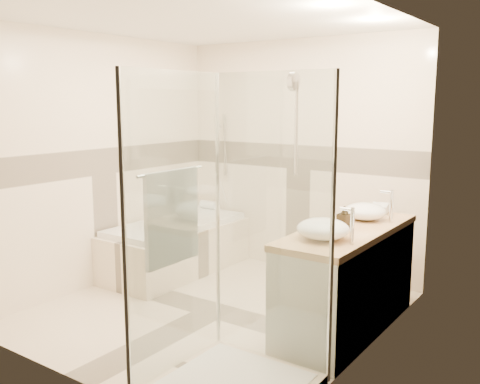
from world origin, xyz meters
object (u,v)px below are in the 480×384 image
Objects in this scene: bathtub at (177,244)px; amenity_bottle_a at (343,218)px; vanity at (347,279)px; shower_enclosure at (224,312)px; vessel_sink_near at (365,211)px; vessel_sink_far at (323,229)px; amenity_bottle_b at (346,219)px.

bathtub is 9.11× the size of amenity_bottle_a.
shower_enclosure is at bearing -102.97° from vanity.
vanity is at bearing -86.99° from vessel_sink_near.
amenity_bottle_a reaches higher than vessel_sink_far.
vanity is at bearing 87.31° from vessel_sink_far.
vessel_sink_near is at bearing 93.01° from vanity.
amenity_bottle_a is at bearing 77.22° from shower_enclosure.
shower_enclosure is (1.86, -1.62, 0.20)m from bathtub.
vanity is (2.15, -0.35, 0.12)m from bathtub.
amenity_bottle_b reaches higher than vanity.
shower_enclosure is 5.74× the size of vessel_sink_near.
vanity is 1.31m from shower_enclosure.
vessel_sink_near is 0.92× the size of vessel_sink_far.
amenity_bottle_b is (-0.02, -0.02, 0.50)m from vanity.
vessel_sink_far is 2.51× the size of amenity_bottle_b.
vessel_sink_near is 0.81m from vessel_sink_far.
amenity_bottle_b is at bearing -9.94° from bathtub.
vessel_sink_far is (0.00, -0.81, 0.01)m from vessel_sink_near.
vessel_sink_near reaches higher than vanity.
amenity_bottle_b is at bearing 90.00° from amenity_bottle_a.
amenity_bottle_a is (-0.02, -0.07, 0.52)m from vanity.
amenity_bottle_b is (0.00, -0.40, 0.01)m from vessel_sink_near.
shower_enclosure reaches higher than amenity_bottle_b.
bathtub is at bearing -179.20° from vessel_sink_near.
vessel_sink_far is at bearing -90.00° from amenity_bottle_a.
vanity is 4.56× the size of vessel_sink_near.
bathtub is 2.26m from amenity_bottle_a.
vessel_sink_far and amenity_bottle_b have the same top height.
bathtub is at bearing 170.75° from vanity.
vessel_sink_near reaches higher than bathtub.
bathtub is 1.05× the size of vanity.
shower_enclosure is 1.72m from vessel_sink_near.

